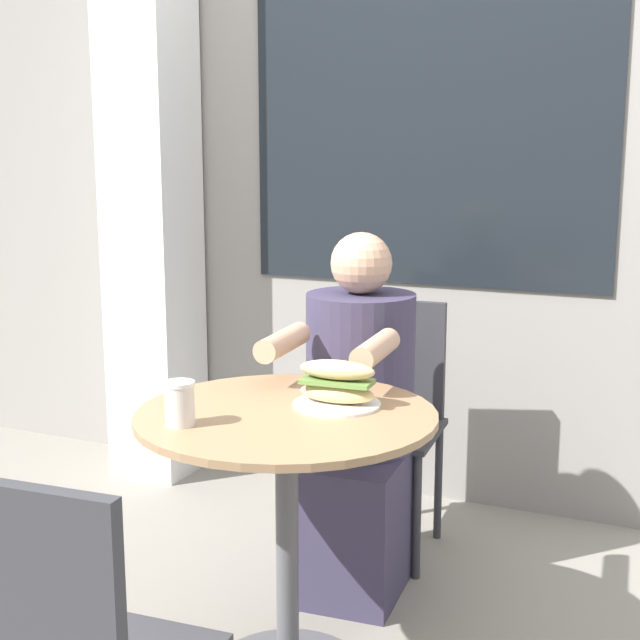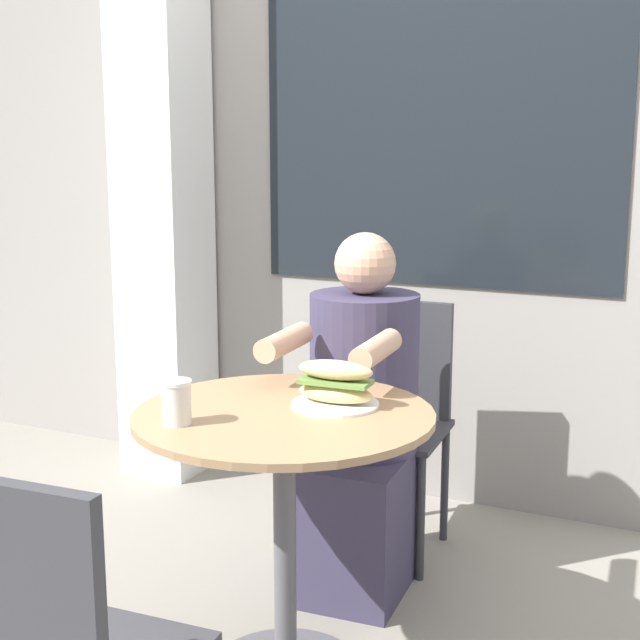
# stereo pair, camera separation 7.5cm
# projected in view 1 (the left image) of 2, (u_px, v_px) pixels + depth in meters

# --- Properties ---
(storefront_wall) EXTENTS (8.00, 0.09, 2.80)m
(storefront_wall) POSITION_uv_depth(u_px,v_px,m) (446.00, 148.00, 3.41)
(storefront_wall) COLOR gray
(storefront_wall) RESTS_ON ground_plane
(lattice_pillar) EXTENTS (0.32, 0.32, 2.40)m
(lattice_pillar) POSITION_uv_depth(u_px,v_px,m) (151.00, 197.00, 3.73)
(lattice_pillar) COLOR silver
(lattice_pillar) RESTS_ON ground_plane
(cafe_table) EXTENTS (0.77, 0.77, 0.74)m
(cafe_table) POSITION_uv_depth(u_px,v_px,m) (287.00, 484.00, 2.30)
(cafe_table) COLOR #997551
(cafe_table) RESTS_ON ground_plane
(diner_chair) EXTENTS (0.41, 0.41, 0.87)m
(diner_chair) POSITION_uv_depth(u_px,v_px,m) (390.00, 401.00, 3.14)
(diner_chair) COLOR #333338
(diner_chair) RESTS_ON ground_plane
(seated_diner) EXTENTS (0.38, 0.63, 1.15)m
(seated_diner) POSITION_uv_depth(u_px,v_px,m) (356.00, 437.00, 2.83)
(seated_diner) COLOR #38334C
(seated_diner) RESTS_ON ground_plane
(sandwich_on_plate) EXTENTS (0.23, 0.23, 0.12)m
(sandwich_on_plate) POSITION_uv_depth(u_px,v_px,m) (337.00, 386.00, 2.30)
(sandwich_on_plate) COLOR white
(sandwich_on_plate) RESTS_ON cafe_table
(drink_cup) EXTENTS (0.07, 0.07, 0.11)m
(drink_cup) POSITION_uv_depth(u_px,v_px,m) (180.00, 403.00, 2.14)
(drink_cup) COLOR silver
(drink_cup) RESTS_ON cafe_table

